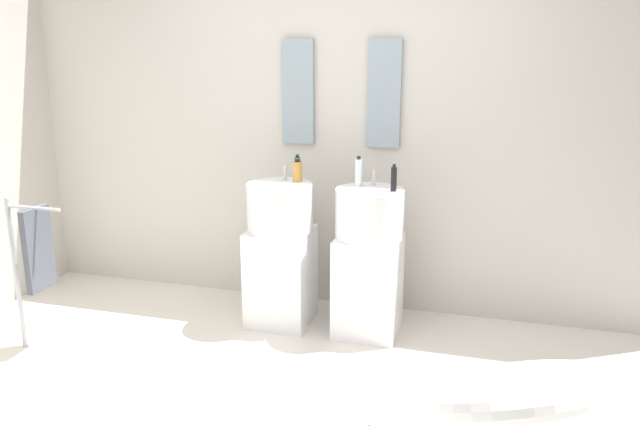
% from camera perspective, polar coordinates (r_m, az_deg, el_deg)
% --- Properties ---
extents(ground_plane, '(4.80, 3.60, 0.04)m').
position_cam_1_polar(ground_plane, '(3.38, -5.25, -18.33)').
color(ground_plane, silver).
extents(rear_partition, '(4.80, 0.10, 2.60)m').
position_cam_1_polar(rear_partition, '(4.44, 2.01, 8.06)').
color(rear_partition, beige).
rests_on(rear_partition, ground_plane).
extents(pedestal_sink_left, '(0.43, 0.43, 1.05)m').
position_cam_1_polar(pedestal_sink_left, '(4.25, -3.52, -3.49)').
color(pedestal_sink_left, white).
rests_on(pedestal_sink_left, ground_plane).
extents(pedestal_sink_right, '(0.43, 0.43, 1.05)m').
position_cam_1_polar(pedestal_sink_right, '(4.10, 4.33, -4.20)').
color(pedestal_sink_right, white).
rests_on(pedestal_sink_right, ground_plane).
extents(vanity_mirror_left, '(0.22, 0.03, 0.70)m').
position_cam_1_polar(vanity_mirror_left, '(4.43, -1.97, 10.67)').
color(vanity_mirror_left, '#8C9EA8').
extents(vanity_mirror_right, '(0.22, 0.03, 0.70)m').
position_cam_1_polar(vanity_mirror_right, '(4.29, 5.71, 10.47)').
color(vanity_mirror_right, '#8C9EA8').
extents(lounge_chair, '(1.09, 1.09, 0.65)m').
position_cam_1_polar(lounge_chair, '(2.95, 16.41, -15.90)').
color(lounge_chair, '#B7BABF').
rests_on(lounge_chair, ground_plane).
extents(towel_rack, '(0.37, 0.22, 0.95)m').
position_cam_1_polar(towel_rack, '(4.16, -23.99, -3.17)').
color(towel_rack, '#B7BABF').
rests_on(towel_rack, ground_plane).
extents(soap_bottle_amber, '(0.06, 0.06, 0.15)m').
position_cam_1_polar(soap_bottle_amber, '(4.18, -2.01, 3.73)').
color(soap_bottle_amber, '#C68C38').
rests_on(soap_bottle_amber, pedestal_sink_left).
extents(soap_bottle_clear, '(0.04, 0.04, 0.19)m').
position_cam_1_polar(soap_bottle_clear, '(4.05, 3.44, 3.64)').
color(soap_bottle_clear, silver).
rests_on(soap_bottle_clear, pedestal_sink_right).
extents(soap_bottle_green, '(0.04, 0.04, 0.17)m').
position_cam_1_polar(soap_bottle_green, '(4.19, -2.01, 3.93)').
color(soap_bottle_green, '#59996B').
rests_on(soap_bottle_green, pedestal_sink_left).
extents(soap_bottle_black, '(0.04, 0.04, 0.17)m').
position_cam_1_polar(soap_bottle_black, '(3.92, 6.57, 3.04)').
color(soap_bottle_black, black).
rests_on(soap_bottle_black, pedestal_sink_right).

